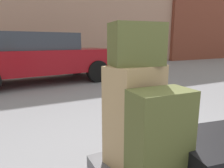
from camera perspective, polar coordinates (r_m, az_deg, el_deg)
suitcase_tan_center at (r=1.43m, az=6.45°, el=-8.49°), size 0.44×0.33×0.68m
suitcase_black_rear_left at (r=1.57m, az=27.25°, el=-16.98°), size 0.66×0.56×0.22m
suitcase_olive_rear_right at (r=1.25m, az=13.21°, el=-14.59°), size 0.36×0.23×0.57m
duffel_bag_olive_topmost_pile at (r=1.34m, az=6.92°, el=10.95°), size 0.36×0.24×0.27m
parked_car at (r=6.29m, az=-20.05°, el=7.28°), size 4.45×2.24×1.42m
bicycle_leaning at (r=10.98m, az=8.98°, el=7.42°), size 1.73×0.46×0.96m
bollard_kerb_near at (r=7.89m, az=-2.82°, el=5.72°), size 0.24×0.24×0.69m
bollard_kerb_mid at (r=8.46m, az=4.97°, el=6.10°), size 0.24×0.24×0.69m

